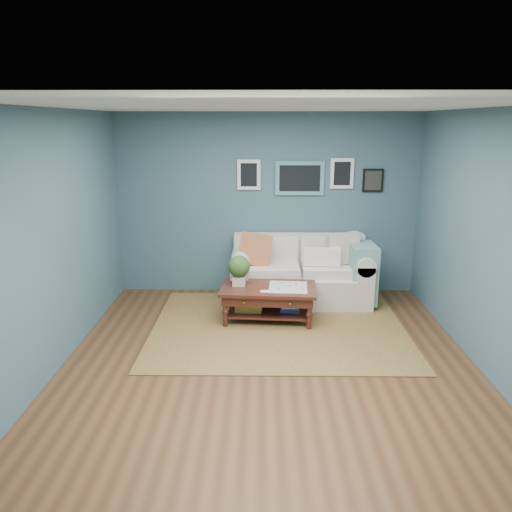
{
  "coord_description": "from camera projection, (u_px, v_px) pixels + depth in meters",
  "views": [
    {
      "loc": [
        -0.09,
        -4.93,
        2.56
      ],
      "look_at": [
        -0.15,
        1.0,
        0.96
      ],
      "focal_mm": 35.0,
      "sensor_mm": 36.0,
      "label": 1
    }
  ],
  "objects": [
    {
      "name": "room_shell",
      "position": [
        271.0,
        242.0,
        5.12
      ],
      "size": [
        5.0,
        5.02,
        2.7
      ],
      "color": "brown",
      "rests_on": "ground"
    },
    {
      "name": "coffee_table",
      "position": [
        263.0,
        292.0,
        6.56
      ],
      "size": [
        1.28,
        0.81,
        0.86
      ],
      "rotation": [
        0.0,
        0.0,
        -0.07
      ],
      "color": "#37170D",
      "rests_on": "ground"
    },
    {
      "name": "area_rug",
      "position": [
        278.0,
        327.0,
        6.41
      ],
      "size": [
        3.2,
        2.56,
        0.01
      ],
      "primitive_type": "cube",
      "color": "brown",
      "rests_on": "ground"
    },
    {
      "name": "loveseat",
      "position": [
        306.0,
        273.0,
        7.26
      ],
      "size": [
        2.04,
        0.93,
        1.05
      ],
      "color": "beige",
      "rests_on": "ground"
    }
  ]
}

